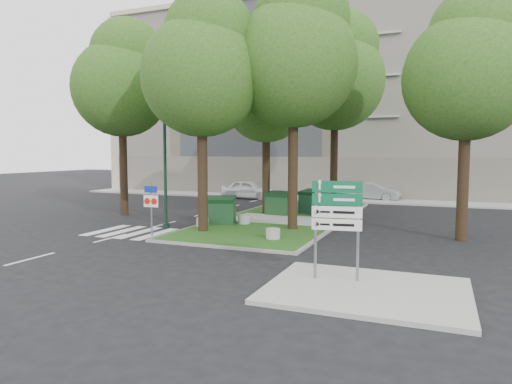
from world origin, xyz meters
The scene contains 26 objects.
ground centered at (0.00, 0.00, 0.00)m, with size 120.00×120.00×0.00m, color black.
median_island centered at (0.50, 8.00, 0.06)m, with size 6.00×16.00×0.12m, color #1C4714.
median_kerb centered at (0.50, 8.00, 0.05)m, with size 6.30×16.30×0.10m, color gray.
sidewalk_corner centered at (6.50, -3.50, 0.06)m, with size 5.00×4.00×0.12m, color #999993.
building_sidewalk centered at (0.00, 18.50, 0.06)m, with size 42.00×3.00×0.12m, color #999993.
zebra_crossing centered at (-3.75, 1.50, 0.01)m, with size 5.00×3.00×0.01m, color silver.
apartment_building centered at (0.00, 26.00, 8.00)m, with size 41.00×12.00×16.00m, color tan.
tree_median_near_left centered at (-1.41, 2.56, 7.32)m, with size 5.20×5.20×10.53m.
tree_median_near_right centered at (2.09, 4.56, 7.99)m, with size 5.60×5.60×11.46m.
tree_median_mid centered at (-0.91, 9.06, 6.98)m, with size 4.80×4.80×9.99m.
tree_median_far centered at (2.29, 12.06, 8.32)m, with size 5.80×5.80×11.93m.
tree_street_left centered at (-8.41, 6.06, 7.65)m, with size 5.40×5.40×11.00m.
tree_street_right centered at (9.09, 5.06, 6.98)m, with size 5.00×5.00×10.06m.
dumpster_a centered at (-1.71, 4.65, 0.76)m, with size 1.64×1.35×1.33m.
dumpster_b centered at (-0.11, 8.70, 0.74)m, with size 1.52×1.18×1.30m.
dumpster_c centered at (1.49, 9.98, 0.77)m, with size 1.73×1.49×1.35m.
dumpster_d centered at (3.00, 8.63, 0.72)m, with size 1.44×1.07×1.26m.
bollard_left centered at (-2.10, 3.52, 0.32)m, with size 0.56×0.56×0.40m, color #A2A29D.
bollard_right centered at (2.01, 1.88, 0.32)m, with size 0.57×0.57×0.41m, color #9E9D99.
bollard_mid centered at (-0.62, 5.00, 0.33)m, with size 0.60×0.60×0.43m, color gray.
litter_bin centered at (2.30, 12.38, 0.46)m, with size 0.38×0.38×0.67m, color yellow.
street_lamp centered at (-3.87, 3.19, 3.60)m, with size 0.46×0.46×5.73m.
traffic_sign_pole centered at (-3.18, 1.04, 1.46)m, with size 0.68×0.08×2.28m.
directional_sign centered at (5.60, -2.97, 1.90)m, with size 1.33×0.25×2.68m.
car_white centered at (-5.50, 17.09, 0.72)m, with size 1.70×4.22×1.44m, color white.
car_silver centered at (3.50, 19.50, 0.67)m, with size 1.41×4.04×1.33m, color #919598.
Camera 1 is at (8.17, -15.07, 3.57)m, focal length 32.00 mm.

